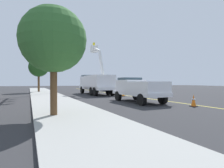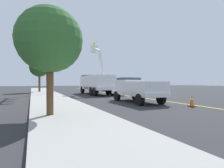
{
  "view_description": "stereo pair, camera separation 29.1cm",
  "coord_description": "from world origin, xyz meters",
  "views": [
    {
      "loc": [
        -21.72,
        8.2,
        1.66
      ],
      "look_at": [
        1.17,
        0.94,
        1.4
      ],
      "focal_mm": 28.77,
      "sensor_mm": 36.0,
      "label": 1
    },
    {
      "loc": [
        -21.81,
        7.92,
        1.66
      ],
      "look_at": [
        1.17,
        0.94,
        1.4
      ],
      "focal_mm": 28.77,
      "sensor_mm": 36.0,
      "label": 2
    }
  ],
  "objects": [
    {
      "name": "passing_minivan",
      "position": [
        10.03,
        -1.79,
        0.97
      ],
      "size": [
        5.0,
        2.5,
        1.69
      ],
      "color": "tan",
      "rests_on": "ground"
    },
    {
      "name": "lane_centre_stripe",
      "position": [
        0.0,
        0.0,
        0.0
      ],
      "size": [
        49.61,
        6.53,
        0.01
      ],
      "primitive_type": "cube",
      "rotation": [
        0.0,
        0.0,
        0.13
      ],
      "color": "yellow",
      "rests_on": "ground"
    },
    {
      "name": "utility_bucket_truck",
      "position": [
        2.04,
        2.98,
        1.62
      ],
      "size": [
        8.45,
        3.52,
        7.28
      ],
      "color": "white",
      "rests_on": "ground"
    },
    {
      "name": "traffic_signal_mast",
      "position": [
        2.01,
        8.24,
        5.52
      ],
      "size": [
        6.94,
        1.15,
        7.84
      ],
      "color": "gray",
      "rests_on": "ground"
    },
    {
      "name": "traffic_cone_mid_front",
      "position": [
        -2.25,
        0.66,
        0.35
      ],
      "size": [
        0.4,
        0.4,
        0.71
      ],
      "color": "black",
      "rests_on": "ground"
    },
    {
      "name": "traffic_cone_leading",
      "position": [
        -11.86,
        -0.72,
        0.41
      ],
      "size": [
        0.4,
        0.4,
        0.82
      ],
      "color": "black",
      "rests_on": "ground"
    },
    {
      "name": "service_pickup_truck",
      "position": [
        -8.35,
        1.65,
        1.12
      ],
      "size": [
        5.82,
        2.8,
        2.06
      ],
      "color": "white",
      "rests_on": "ground"
    },
    {
      "name": "traffic_cone_mid_rear",
      "position": [
        6.58,
        1.72,
        0.37
      ],
      "size": [
        0.4,
        0.4,
        0.76
      ],
      "color": "black",
      "rests_on": "ground"
    },
    {
      "name": "street_tree_right",
      "position": [
        9.29,
        10.74,
        4.04
      ],
      "size": [
        3.1,
        3.1,
        5.62
      ],
      "color": "brown",
      "rests_on": "ground"
    },
    {
      "name": "sidewalk_far_side",
      "position": [
        -1.14,
        8.86,
        0.06
      ],
      "size": [
        59.97,
        11.21,
        0.12
      ],
      "primitive_type": "cube",
      "rotation": [
        0.0,
        0.0,
        0.13
      ],
      "color": "#9E9E99",
      "rests_on": "ground"
    },
    {
      "name": "street_tree_left",
      "position": [
        -12.87,
        8.27,
        3.63
      ],
      "size": [
        3.09,
        3.09,
        5.2
      ],
      "color": "brown",
      "rests_on": "ground"
    },
    {
      "name": "ground",
      "position": [
        0.0,
        0.0,
        0.0
      ],
      "size": [
        120.0,
        120.0,
        0.0
      ],
      "primitive_type": "plane",
      "color": "#2D2D30"
    }
  ]
}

